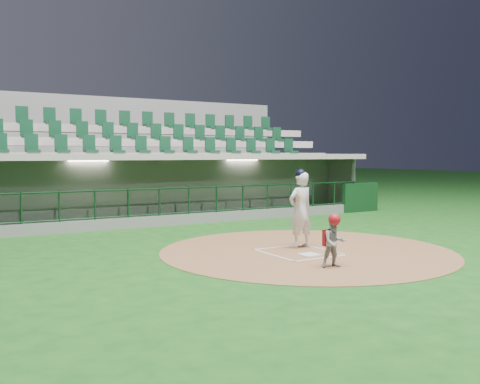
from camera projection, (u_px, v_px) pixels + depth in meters
name	position (u px, v px, depth m)	size (l,w,h in m)	color
ground	(292.00, 251.00, 13.17)	(120.00, 120.00, 0.00)	#154A15
dirt_circle	(306.00, 251.00, 13.15)	(7.20, 7.20, 0.01)	brown
home_plate	(309.00, 255.00, 12.56)	(0.43, 0.43, 0.02)	silver
batter_box_chalk	(299.00, 252.00, 12.91)	(1.55, 1.80, 0.01)	white
dugout_structure	(169.00, 193.00, 19.85)	(16.40, 3.70, 3.00)	gray
seating_deck	(139.00, 177.00, 22.44)	(17.00, 6.72, 5.15)	gray
batter	(300.00, 209.00, 13.53)	(0.91, 0.90, 2.00)	silver
catcher	(334.00, 240.00, 11.18)	(0.60, 0.52, 1.13)	#939298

